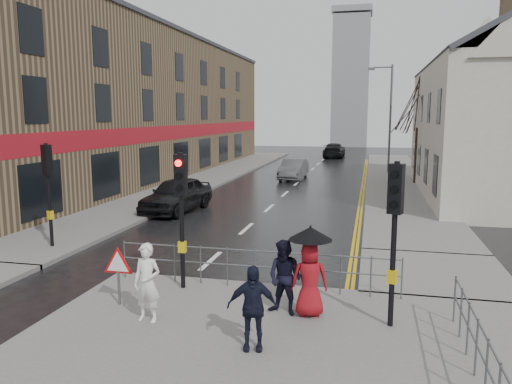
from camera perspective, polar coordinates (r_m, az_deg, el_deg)
The scene contains 23 objects.
ground at distance 12.85m, azimuth -9.48°, elevation -11.51°, with size 120.00×120.00×0.00m, color black.
near_pavement at distance 8.93m, azimuth 0.41°, elevation -20.45°, with size 10.00×9.00×0.14m, color #605E5B.
left_pavement at distance 36.16m, azimuth -5.11°, elevation 1.83°, with size 4.00×44.00×0.14m, color #605E5B.
right_pavement at distance 36.41m, azimuth 15.78°, elevation 1.58°, with size 4.00×40.00×0.14m, color #605E5B.
pavement_bridge_right at distance 14.87m, azimuth 19.62°, elevation -8.79°, with size 4.00×4.20×0.14m, color #605E5B.
building_left_terrace at distance 37.08m, azimuth -13.92°, elevation 9.42°, with size 8.00×42.00×10.00m, color brown.
church_tower at distance 73.32m, azimuth 10.76°, elevation 12.22°, with size 5.00×5.00×18.00m, color gray.
traffic_signal_near_left at distance 12.32m, azimuth -8.56°, elevation -0.52°, with size 0.28×0.27×3.40m.
traffic_signal_near_right at distance 10.31m, azimuth 15.58°, elevation -2.58°, with size 0.34×0.33×3.40m.
traffic_signal_far_left at distance 17.52m, azimuth -22.68°, elevation 1.64°, with size 0.34×0.33×3.40m.
guard_railing_front at distance 12.54m, azimuth -0.18°, elevation -7.76°, with size 7.14×0.04×1.00m.
guard_railing_side at distance 9.27m, azimuth 23.95°, elevation -14.77°, with size 0.04×4.54×1.00m.
warning_sign at distance 11.82m, azimuth -15.49°, elevation -8.21°, with size 0.80×0.07×1.35m.
street_lamp at distance 39.12m, azimuth 14.86°, elevation 8.91°, with size 1.83×0.25×8.00m.
tree_near at distance 33.23m, azimuth 18.13°, elevation 9.58°, with size 2.40×2.40×6.58m.
tree_far at distance 41.24m, azimuth 17.82°, elevation 8.37°, with size 2.40×2.40×5.64m.
pedestrian_a at distance 10.81m, azimuth -12.34°, elevation -10.08°, with size 0.61×0.40×1.67m, color white.
pedestrian_b at distance 10.92m, azimuth 3.33°, elevation -9.75°, with size 0.80×0.62×1.64m, color black.
pedestrian_with_umbrella at distance 10.82m, azimuth 6.18°, elevation -8.45°, with size 0.96×0.96×1.96m.
pedestrian_d at distance 9.39m, azimuth -0.44°, elevation -13.05°, with size 0.94×0.39×1.60m, color black.
car_parked at distance 23.31m, azimuth -9.05°, elevation -0.30°, with size 1.87×4.65×1.59m, color black.
car_mid at distance 34.76m, azimuth 4.30°, elevation 2.60°, with size 1.47×4.23×1.39m, color #46494B.
car_far at distance 53.33m, azimuth 8.91°, elevation 4.73°, with size 2.11×5.18×1.50m, color black.
Camera 1 is at (4.70, -11.11, 4.43)m, focal length 35.00 mm.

